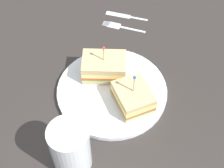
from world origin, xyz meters
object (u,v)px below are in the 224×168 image
object	(u,v)px
plate	(112,91)
knife	(124,16)
drink_glass	(71,150)
sandwich_half_front	(104,67)
fork	(119,26)
sandwich_half_back	(133,97)

from	to	relation	value
plate	knife	bearing A→B (deg)	-163.09
drink_glass	sandwich_half_front	bearing A→B (deg)	-170.96
fork	sandwich_half_front	bearing A→B (deg)	12.47
fork	knife	world-z (taller)	same
drink_glass	plate	bearing A→B (deg)	179.97
sandwich_half_front	drink_glass	xyz separation A→B (cm)	(22.36, 3.56, 1.38)
drink_glass	fork	size ratio (longest dim) A/B	0.98
plate	sandwich_half_back	xyz separation A→B (cm)	(1.62, 5.76, 2.95)
sandwich_half_front	drink_glass	distance (cm)	22.69
plate	drink_glass	size ratio (longest dim) A/B	2.14
drink_glass	knife	bearing A→B (deg)	-170.09
knife	sandwich_half_back	bearing A→B (deg)	26.45
sandwich_half_front	drink_glass	world-z (taller)	drink_glass
sandwich_half_front	knife	size ratio (longest dim) A/B	0.98
plate	fork	bearing A→B (deg)	-160.48
sandwich_half_front	knife	distance (cm)	22.93
sandwich_half_front	knife	world-z (taller)	sandwich_half_front
plate	sandwich_half_back	bearing A→B (deg)	74.33
sandwich_half_front	plate	bearing A→B (deg)	46.24
fork	knife	bearing A→B (deg)	-175.88
sandwich_half_front	knife	bearing A→B (deg)	-169.22
sandwich_half_back	knife	size ratio (longest dim) A/B	0.92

